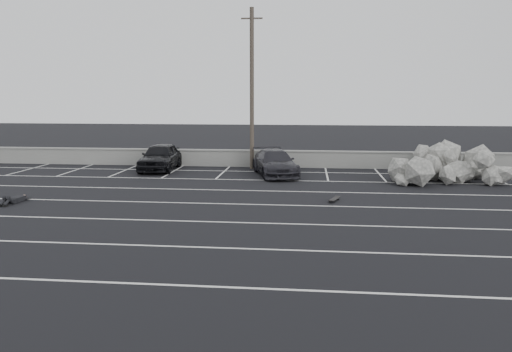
# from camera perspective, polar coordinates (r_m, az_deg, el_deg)

# --- Properties ---
(ground) EXTENTS (120.00, 120.00, 0.00)m
(ground) POSITION_cam_1_polar(r_m,az_deg,el_deg) (17.78, -3.68, -5.29)
(ground) COLOR black
(ground) RESTS_ON ground
(seawall) EXTENTS (50.00, 0.45, 1.06)m
(seawall) POSITION_cam_1_polar(r_m,az_deg,el_deg) (31.35, 0.62, 2.05)
(seawall) COLOR gray
(seawall) RESTS_ON ground
(stall_lines) EXTENTS (36.00, 20.05, 0.01)m
(stall_lines) POSITION_cam_1_polar(r_m,az_deg,el_deg) (22.03, -1.96, -2.43)
(stall_lines) COLOR silver
(stall_lines) RESTS_ON ground
(car_left) EXTENTS (2.09, 4.81, 1.62)m
(car_left) POSITION_cam_1_polar(r_m,az_deg,el_deg) (30.50, -10.88, 2.18)
(car_left) COLOR black
(car_left) RESTS_ON ground
(car_right) EXTENTS (3.26, 5.26, 1.42)m
(car_right) POSITION_cam_1_polar(r_m,az_deg,el_deg) (28.01, 2.18, 1.53)
(car_right) COLOR #222227
(car_right) RESTS_ON ground
(utility_pole) EXTENTS (1.27, 0.25, 9.55)m
(utility_pole) POSITION_cam_1_polar(r_m,az_deg,el_deg) (30.36, -0.47, 9.93)
(utility_pole) COLOR #4C4238
(utility_pole) RESTS_ON ground
(trash_bin) EXTENTS (0.73, 0.73, 1.08)m
(trash_bin) POSITION_cam_1_polar(r_m,az_deg,el_deg) (31.51, 18.65, 1.61)
(trash_bin) COLOR black
(trash_bin) RESTS_ON ground
(riprap_pile) EXTENTS (6.44, 5.30, 1.75)m
(riprap_pile) POSITION_cam_1_polar(r_m,az_deg,el_deg) (28.13, 21.27, 0.86)
(riprap_pile) COLOR #A6A39B
(riprap_pile) RESTS_ON ground
(person) EXTENTS (1.01, 2.17, 0.42)m
(person) POSITION_cam_1_polar(r_m,az_deg,el_deg) (23.36, -25.57, -2.16)
(person) COLOR black
(person) RESTS_ON ground
(skateboard) EXTENTS (0.52, 0.90, 0.11)m
(skateboard) POSITION_cam_1_polar(r_m,az_deg,el_deg) (21.44, 8.91, -2.65)
(skateboard) COLOR black
(skateboard) RESTS_ON ground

